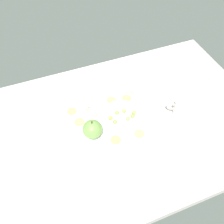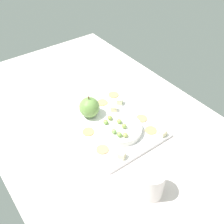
{
  "view_description": "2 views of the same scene",
  "coord_description": "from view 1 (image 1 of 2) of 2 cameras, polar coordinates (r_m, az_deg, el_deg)",
  "views": [
    {
      "loc": [
        19.76,
        58.23,
        90.09
      ],
      "look_at": [
        -4.36,
        -3.48,
        8.82
      ],
      "focal_mm": 40.42,
      "sensor_mm": 36.0,
      "label": 1
    },
    {
      "loc": [
        -62.36,
        42.07,
        75.85
      ],
      "look_at": [
        -1.19,
        -2.97,
        9.42
      ],
      "focal_mm": 43.33,
      "sensor_mm": 36.0,
      "label": 2
    }
  ],
  "objects": [
    {
      "name": "grape_1",
      "position": [
        1.05,
        1.17,
        -0.12
      ],
      "size": [
        1.91,
        1.72,
        1.66
      ],
      "primitive_type": "ellipsoid",
      "color": "#95B452",
      "rests_on": "serving_dish"
    },
    {
      "name": "cheese_cube_1",
      "position": [
        1.16,
        4.88,
        4.6
      ],
      "size": [
        2.48,
        2.48,
        2.33
      ],
      "primitive_type": "cube",
      "rotation": [
        0.0,
        0.0,
        0.07
      ],
      "color": "beige",
      "rests_on": "platter"
    },
    {
      "name": "cheese_cube_3",
      "position": [
        1.1,
        -5.94,
        0.89
      ],
      "size": [
        3.28,
        3.28,
        2.33
      ],
      "primitive_type": "cube",
      "rotation": [
        0.0,
        0.0,
        0.7
      ],
      "color": "beige",
      "rests_on": "platter"
    },
    {
      "name": "apple_whole",
      "position": [
        0.99,
        -4.44,
        -3.92
      ],
      "size": [
        7.93,
        7.93,
        7.93
      ],
      "primitive_type": "sphere",
      "color": "#729D4C",
      "rests_on": "platter"
    },
    {
      "name": "grape_4",
      "position": [
        1.05,
        4.94,
        0.04
      ],
      "size": [
        1.91,
        1.72,
        1.57
      ],
      "primitive_type": "ellipsoid",
      "color": "#9FAD58",
      "rests_on": "serving_dish"
    },
    {
      "name": "platter",
      "position": [
        1.07,
        -0.05,
        -2.01
      ],
      "size": [
        33.41,
        28.27,
        1.43
      ],
      "primitive_type": "cube",
      "color": "white",
      "rests_on": "table"
    },
    {
      "name": "serving_dish",
      "position": [
        1.06,
        2.23,
        -0.8
      ],
      "size": [
        15.43,
        15.43,
        2.38
      ],
      "primitive_type": "cylinder",
      "color": "white",
      "rests_on": "platter"
    },
    {
      "name": "cracker_3",
      "position": [
        1.06,
        -7.4,
        -2.25
      ],
      "size": [
        4.29,
        4.29,
        0.4
      ],
      "primitive_type": "cylinder",
      "color": "tan",
      "rests_on": "platter"
    },
    {
      "name": "table",
      "position": [
        1.07,
        -1.49,
        -4.29
      ],
      "size": [
        138.12,
        80.44,
        4.07
      ],
      "primitive_type": "cube",
      "color": "silver",
      "rests_on": "ground"
    },
    {
      "name": "cracker_0",
      "position": [
        1.14,
        3.34,
        3.13
      ],
      "size": [
        4.29,
        4.29,
        0.4
      ],
      "primitive_type": "cylinder",
      "color": "tan",
      "rests_on": "platter"
    },
    {
      "name": "grape_0",
      "position": [
        1.03,
        3.62,
        -1.54
      ],
      "size": [
        1.91,
        1.72,
        1.62
      ],
      "primitive_type": "ellipsoid",
      "color": "#87B55E",
      "rests_on": "serving_dish"
    },
    {
      "name": "grape_3",
      "position": [
        1.03,
        -0.34,
        -1.34
      ],
      "size": [
        1.91,
        1.72,
        1.71
      ],
      "primitive_type": "ellipsoid",
      "color": "#9AB04E",
      "rests_on": "serving_dish"
    },
    {
      "name": "cracker_5",
      "position": [
        1.03,
        6.19,
        -4.87
      ],
      "size": [
        4.29,
        4.29,
        0.4
      ],
      "primitive_type": "cylinder",
      "color": "tan",
      "rests_on": "platter"
    },
    {
      "name": "cracker_2",
      "position": [
        1.01,
        0.85,
        -6.3
      ],
      "size": [
        4.29,
        4.29,
        0.4
      ],
      "primitive_type": "cylinder",
      "color": "tan",
      "rests_on": "platter"
    },
    {
      "name": "cracker_4",
      "position": [
        1.11,
        -9.09,
        0.18
      ],
      "size": [
        4.29,
        4.29,
        0.4
      ],
      "primitive_type": "cylinder",
      "color": "tan",
      "rests_on": "platter"
    },
    {
      "name": "grape_2",
      "position": [
        1.05,
        2.71,
        0.3
      ],
      "size": [
        1.91,
        1.72,
        1.81
      ],
      "primitive_type": "ellipsoid",
      "color": "#9AB959",
      "rests_on": "serving_dish"
    },
    {
      "name": "grape_6",
      "position": [
        1.02,
        0.69,
        -2.24
      ],
      "size": [
        1.91,
        1.72,
        1.72
      ],
      "primitive_type": "ellipsoid",
      "color": "#88B851",
      "rests_on": "serving_dish"
    },
    {
      "name": "cup",
      "position": [
        1.1,
        15.67,
        0.64
      ],
      "size": [
        9.15,
        8.81,
        9.6
      ],
      "color": "white",
      "rests_on": "table"
    },
    {
      "name": "grape_5",
      "position": [
        1.04,
        4.7,
        -0.91
      ],
      "size": [
        1.91,
        1.72,
        1.7
      ],
      "primitive_type": "ellipsoid",
      "color": "#8AB853",
      "rests_on": "serving_dish"
    },
    {
      "name": "apple_stem",
      "position": [
        0.95,
        -4.6,
        -2.34
      ],
      "size": [
        0.5,
        0.5,
        1.2
      ],
      "primitive_type": "cylinder",
      "color": "brown",
      "rests_on": "apple_whole"
    },
    {
      "name": "cheese_cube_0",
      "position": [
        1.07,
        -4.09,
        -0.55
      ],
      "size": [
        3.26,
        3.26,
        2.33
      ],
      "primitive_type": "cube",
      "rotation": [
        0.0,
        0.0,
        0.92
      ],
      "color": "beige",
      "rests_on": "platter"
    },
    {
      "name": "cheese_cube_2",
      "position": [
        1.06,
        8.65,
        -2.12
      ],
      "size": [
        3.11,
        3.11,
        2.33
      ],
      "primitive_type": "cube",
      "rotation": [
        0.0,
        0.0,
        0.45
      ],
      "color": "beige",
      "rests_on": "platter"
    },
    {
      "name": "cracker_1",
      "position": [
        1.13,
        -0.16,
        2.72
      ],
      "size": [
        4.29,
        4.29,
        0.4
      ],
      "primitive_type": "cylinder",
      "color": "tan",
      "rests_on": "platter"
    }
  ]
}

